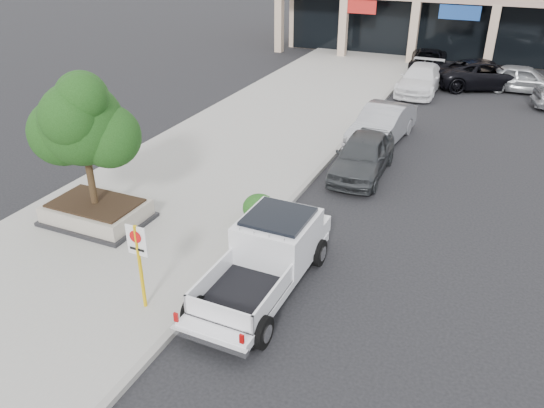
{
  "coord_description": "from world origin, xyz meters",
  "views": [
    {
      "loc": [
        4.56,
        -10.99,
        8.54
      ],
      "look_at": [
        -1.08,
        1.5,
        1.34
      ],
      "focal_mm": 35.0,
      "sensor_mm": 36.0,
      "label": 1
    }
  ],
  "objects_px": {
    "curb_car_b": "(382,124)",
    "no_parking_sign": "(139,256)",
    "curb_car_c": "(420,79)",
    "curb_car_d": "(428,61)",
    "curb_car_a": "(363,155)",
    "planter": "(97,212)",
    "lot_car_e": "(524,79)",
    "planter_tree": "(88,123)",
    "pickup_truck": "(262,262)",
    "lot_car_d": "(486,74)"
  },
  "relations": [
    {
      "from": "curb_car_b",
      "to": "lot_car_e",
      "type": "bearing_deg",
      "value": 69.99
    },
    {
      "from": "planter",
      "to": "pickup_truck",
      "type": "height_order",
      "value": "pickup_truck"
    },
    {
      "from": "planter_tree",
      "to": "curb_car_c",
      "type": "bearing_deg",
      "value": 72.06
    },
    {
      "from": "no_parking_sign",
      "to": "curb_car_d",
      "type": "bearing_deg",
      "value": 85.69
    },
    {
      "from": "curb_car_a",
      "to": "curb_car_b",
      "type": "xyz_separation_m",
      "value": [
        -0.18,
        3.75,
        0.02
      ]
    },
    {
      "from": "planter",
      "to": "curb_car_b",
      "type": "distance_m",
      "value": 12.84
    },
    {
      "from": "curb_car_c",
      "to": "lot_car_d",
      "type": "xyz_separation_m",
      "value": [
        3.38,
        2.43,
        0.06
      ]
    },
    {
      "from": "planter",
      "to": "curb_car_c",
      "type": "distance_m",
      "value": 20.94
    },
    {
      "from": "planter_tree",
      "to": "lot_car_e",
      "type": "height_order",
      "value": "planter_tree"
    },
    {
      "from": "curb_car_c",
      "to": "curb_car_d",
      "type": "relative_size",
      "value": 1.05
    },
    {
      "from": "planter",
      "to": "curb_car_d",
      "type": "bearing_deg",
      "value": 76.32
    },
    {
      "from": "curb_car_c",
      "to": "curb_car_d",
      "type": "xyz_separation_m",
      "value": [
        -0.44,
        5.12,
        -0.07
      ]
    },
    {
      "from": "planter_tree",
      "to": "curb_car_d",
      "type": "distance_m",
      "value": 25.71
    },
    {
      "from": "no_parking_sign",
      "to": "curb_car_c",
      "type": "bearing_deg",
      "value": 83.65
    },
    {
      "from": "curb_car_b",
      "to": "curb_car_d",
      "type": "height_order",
      "value": "curb_car_b"
    },
    {
      "from": "planter",
      "to": "curb_car_c",
      "type": "xyz_separation_m",
      "value": [
        6.53,
        19.89,
        0.28
      ]
    },
    {
      "from": "curb_car_c",
      "to": "planter_tree",
      "type": "bearing_deg",
      "value": -107.58
    },
    {
      "from": "curb_car_a",
      "to": "curb_car_d",
      "type": "bearing_deg",
      "value": 90.02
    },
    {
      "from": "no_parking_sign",
      "to": "curb_car_a",
      "type": "distance_m",
      "value": 10.64
    },
    {
      "from": "lot_car_d",
      "to": "planter_tree",
      "type": "bearing_deg",
      "value": 131.7
    },
    {
      "from": "planter",
      "to": "curb_car_d",
      "type": "height_order",
      "value": "curb_car_d"
    },
    {
      "from": "curb_car_a",
      "to": "lot_car_d",
      "type": "bearing_deg",
      "value": 75.94
    },
    {
      "from": "lot_car_d",
      "to": "lot_car_e",
      "type": "xyz_separation_m",
      "value": [
        2.03,
        0.01,
        -0.05
      ]
    },
    {
      "from": "curb_car_d",
      "to": "lot_car_e",
      "type": "bearing_deg",
      "value": -31.37
    },
    {
      "from": "curb_car_d",
      "to": "lot_car_e",
      "type": "relative_size",
      "value": 1.09
    },
    {
      "from": "planter",
      "to": "lot_car_e",
      "type": "distance_m",
      "value": 25.32
    },
    {
      "from": "planter",
      "to": "planter_tree",
      "type": "bearing_deg",
      "value": 48.97
    },
    {
      "from": "curb_car_b",
      "to": "lot_car_d",
      "type": "distance_m",
      "value": 11.75
    },
    {
      "from": "lot_car_d",
      "to": "lot_car_e",
      "type": "bearing_deg",
      "value": -114.32
    },
    {
      "from": "no_parking_sign",
      "to": "curb_car_d",
      "type": "distance_m",
      "value": 28.03
    },
    {
      "from": "planter_tree",
      "to": "lot_car_d",
      "type": "distance_m",
      "value": 24.36
    },
    {
      "from": "planter",
      "to": "curb_car_b",
      "type": "height_order",
      "value": "curb_car_b"
    },
    {
      "from": "curb_car_c",
      "to": "lot_car_e",
      "type": "bearing_deg",
      "value": 24.63
    },
    {
      "from": "planter_tree",
      "to": "pickup_truck",
      "type": "distance_m",
      "value": 6.74
    },
    {
      "from": "planter_tree",
      "to": "no_parking_sign",
      "type": "xyz_separation_m",
      "value": [
        3.85,
        -3.07,
        -1.78
      ]
    },
    {
      "from": "pickup_truck",
      "to": "planter_tree",
      "type": "bearing_deg",
      "value": 170.33
    },
    {
      "from": "curb_car_b",
      "to": "no_parking_sign",
      "type": "bearing_deg",
      "value": -94.0
    },
    {
      "from": "lot_car_d",
      "to": "lot_car_e",
      "type": "relative_size",
      "value": 1.3
    },
    {
      "from": "curb_car_a",
      "to": "lot_car_d",
      "type": "height_order",
      "value": "lot_car_d"
    },
    {
      "from": "curb_car_d",
      "to": "lot_car_e",
      "type": "xyz_separation_m",
      "value": [
        5.84,
        -2.69,
        0.09
      ]
    },
    {
      "from": "curb_car_d",
      "to": "curb_car_c",
      "type": "bearing_deg",
      "value": -91.81
    },
    {
      "from": "pickup_truck",
      "to": "lot_car_d",
      "type": "relative_size",
      "value": 0.95
    },
    {
      "from": "planter_tree",
      "to": "no_parking_sign",
      "type": "relative_size",
      "value": 1.74
    },
    {
      "from": "planter_tree",
      "to": "lot_car_e",
      "type": "bearing_deg",
      "value": 61.99
    },
    {
      "from": "curb_car_d",
      "to": "lot_car_d",
      "type": "distance_m",
      "value": 4.67
    },
    {
      "from": "curb_car_a",
      "to": "curb_car_c",
      "type": "distance_m",
      "value": 12.55
    },
    {
      "from": "curb_car_d",
      "to": "lot_car_d",
      "type": "xyz_separation_m",
      "value": [
        3.81,
        -2.69,
        0.13
      ]
    },
    {
      "from": "lot_car_e",
      "to": "planter_tree",
      "type": "bearing_deg",
      "value": 150.27
    },
    {
      "from": "pickup_truck",
      "to": "curb_car_d",
      "type": "distance_m",
      "value": 25.99
    },
    {
      "from": "curb_car_c",
      "to": "curb_car_d",
      "type": "distance_m",
      "value": 5.14
    }
  ]
}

